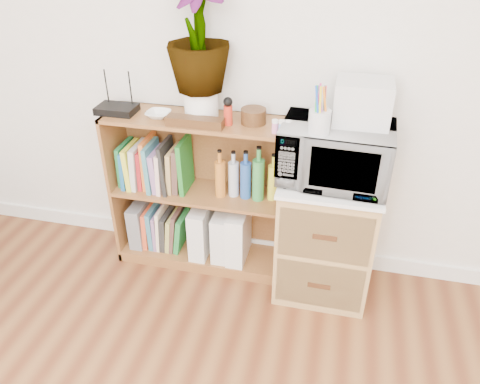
% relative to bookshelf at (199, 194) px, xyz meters
% --- Properties ---
extents(skirting_board, '(4.00, 0.02, 0.10)m').
position_rel_bookshelf_xyz_m(skirting_board, '(0.35, 0.14, -0.42)').
color(skirting_board, white).
rests_on(skirting_board, ground).
extents(bookshelf, '(1.00, 0.30, 0.95)m').
position_rel_bookshelf_xyz_m(bookshelf, '(0.00, 0.00, 0.00)').
color(bookshelf, brown).
rests_on(bookshelf, ground).
extents(wicker_unit, '(0.50, 0.45, 0.70)m').
position_rel_bookshelf_xyz_m(wicker_unit, '(0.75, -0.08, -0.12)').
color(wicker_unit, '#9E7542').
rests_on(wicker_unit, ground).
extents(microwave, '(0.55, 0.39, 0.30)m').
position_rel_bookshelf_xyz_m(microwave, '(0.75, -0.08, 0.39)').
color(microwave, white).
rests_on(microwave, wicker_unit).
extents(pen_cup, '(0.10, 0.10, 0.11)m').
position_rel_bookshelf_xyz_m(pen_cup, '(0.66, -0.19, 0.60)').
color(pen_cup, silver).
rests_on(pen_cup, microwave).
extents(small_appliance, '(0.26, 0.22, 0.21)m').
position_rel_bookshelf_xyz_m(small_appliance, '(0.85, -0.02, 0.65)').
color(small_appliance, silver).
rests_on(small_appliance, microwave).
extents(router, '(0.21, 0.14, 0.04)m').
position_rel_bookshelf_xyz_m(router, '(-0.43, -0.02, 0.49)').
color(router, black).
rests_on(router, bookshelf).
extents(white_bowl, '(0.13, 0.13, 0.03)m').
position_rel_bookshelf_xyz_m(white_bowl, '(-0.19, -0.03, 0.49)').
color(white_bowl, white).
rests_on(white_bowl, bookshelf).
extents(plant_pot, '(0.18, 0.18, 0.15)m').
position_rel_bookshelf_xyz_m(plant_pot, '(0.04, 0.02, 0.55)').
color(plant_pot, white).
rests_on(plant_pot, bookshelf).
extents(potted_plant, '(0.33, 0.33, 0.58)m').
position_rel_bookshelf_xyz_m(potted_plant, '(0.04, 0.02, 0.92)').
color(potted_plant, '#377C31').
rests_on(potted_plant, plant_pot).
extents(trinket_box, '(0.30, 0.07, 0.05)m').
position_rel_bookshelf_xyz_m(trinket_box, '(0.04, -0.10, 0.50)').
color(trinket_box, '#341D0E').
rests_on(trinket_box, bookshelf).
extents(kokeshi_doll, '(0.04, 0.04, 0.10)m').
position_rel_bookshelf_xyz_m(kokeshi_doll, '(0.20, -0.04, 0.53)').
color(kokeshi_doll, red).
rests_on(kokeshi_doll, bookshelf).
extents(wooden_bowl, '(0.13, 0.13, 0.08)m').
position_rel_bookshelf_xyz_m(wooden_bowl, '(0.32, 0.01, 0.51)').
color(wooden_bowl, '#371F0F').
rests_on(wooden_bowl, bookshelf).
extents(paint_jars, '(0.11, 0.04, 0.05)m').
position_rel_bookshelf_xyz_m(paint_jars, '(0.48, -0.09, 0.50)').
color(paint_jars, pink).
rests_on(paint_jars, bookshelf).
extents(file_box, '(0.08, 0.22, 0.28)m').
position_rel_bookshelf_xyz_m(file_box, '(-0.39, 0.00, -0.27)').
color(file_box, slate).
rests_on(file_box, bookshelf).
extents(magazine_holder_left, '(0.10, 0.26, 0.32)m').
position_rel_bookshelf_xyz_m(magazine_holder_left, '(0.01, -0.01, -0.24)').
color(magazine_holder_left, silver).
rests_on(magazine_holder_left, bookshelf).
extents(magazine_holder_mid, '(0.10, 0.24, 0.30)m').
position_rel_bookshelf_xyz_m(magazine_holder_mid, '(0.15, -0.01, -0.25)').
color(magazine_holder_mid, silver).
rests_on(magazine_holder_mid, bookshelf).
extents(magazine_holder_right, '(0.10, 0.26, 0.33)m').
position_rel_bookshelf_xyz_m(magazine_holder_right, '(0.24, -0.01, -0.24)').
color(magazine_holder_right, white).
rests_on(magazine_holder_right, bookshelf).
extents(cookbooks, '(0.41, 0.20, 0.31)m').
position_rel_bookshelf_xyz_m(cookbooks, '(-0.25, 0.00, 0.16)').
color(cookbooks, '#1F7639').
rests_on(cookbooks, bookshelf).
extents(liquor_bottles, '(0.35, 0.07, 0.31)m').
position_rel_bookshelf_xyz_m(liquor_bottles, '(0.29, 0.00, 0.17)').
color(liquor_bottles, '#BF6C23').
rests_on(liquor_bottles, bookshelf).
extents(lower_books, '(0.26, 0.19, 0.28)m').
position_rel_bookshelf_xyz_m(lower_books, '(-0.23, 0.00, -0.28)').
color(lower_books, '#DF4D27').
rests_on(lower_books, bookshelf).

